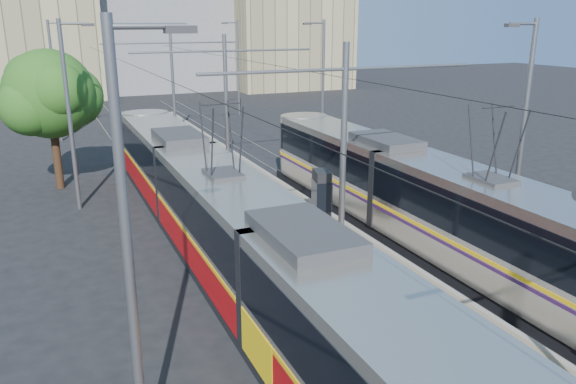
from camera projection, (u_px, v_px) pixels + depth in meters
name	position (u px, v px, depth m)	size (l,w,h in m)	color
platform	(248.00, 191.00, 26.61)	(4.00, 50.00, 0.30)	gray
tactile_strip_left	(219.00, 192.00, 26.01)	(0.70, 50.00, 0.01)	gray
tactile_strip_right	(276.00, 185.00, 27.13)	(0.70, 50.00, 0.01)	gray
rails	(248.00, 194.00, 26.65)	(8.71, 70.00, 0.03)	gray
tram_left	(225.00, 223.00, 17.91)	(2.43, 29.31, 5.50)	black
tram_right	(486.00, 225.00, 17.29)	(2.43, 28.40, 5.50)	black
catenary	(270.00, 107.00, 22.85)	(9.20, 70.00, 7.00)	slate
street_lamps	(220.00, 96.00, 28.94)	(15.18, 38.22, 8.00)	slate
shelter	(322.00, 197.00, 21.49)	(0.82, 1.10, 2.18)	black
tree	(56.00, 95.00, 26.65)	(4.61, 4.26, 6.70)	#382314
building_left	(16.00, 30.00, 58.40)	(16.32, 12.24, 14.01)	tan
building_centre	(161.00, 20.00, 67.76)	(18.36, 14.28, 16.22)	gray
building_right	(287.00, 34.00, 68.38)	(14.28, 10.20, 12.97)	tan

